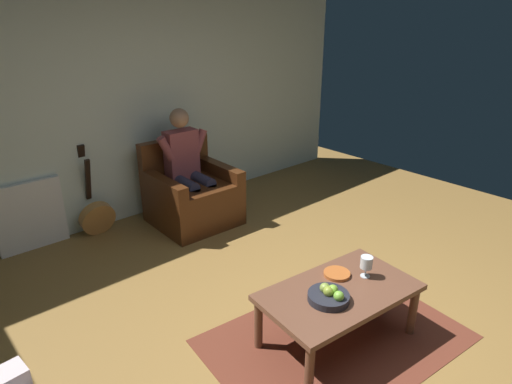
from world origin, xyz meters
name	(u,v)px	position (x,y,z in m)	size (l,w,h in m)	color
ground_plane	(353,344)	(0.00, 0.00, 0.00)	(7.28, 7.28, 0.00)	olive
wall_back	(134,106)	(0.00, -3.06, 1.26)	(6.21, 0.06, 2.53)	silver
rug	(335,339)	(0.06, -0.11, 0.00)	(1.80, 1.23, 0.01)	brown
armchair	(191,196)	(-0.28, -2.46, 0.31)	(0.86, 0.86, 0.90)	#46230F
person_seated	(187,164)	(-0.28, -2.49, 0.67)	(0.62, 0.58, 1.26)	#8D4348
coffee_table	(339,296)	(0.06, -0.11, 0.37)	(1.17, 0.75, 0.43)	brown
guitar	(97,215)	(0.65, -2.86, 0.22)	(0.37, 0.31, 0.96)	#B0773B
radiator	(30,216)	(1.25, -2.99, 0.35)	(0.65, 0.06, 0.70)	white
wine_glass_near	(366,263)	(-0.21, -0.10, 0.54)	(0.09, 0.09, 0.16)	silver
fruit_bowl	(329,296)	(0.21, -0.09, 0.47)	(0.28, 0.28, 0.11)	#23242D
decorative_dish	(337,274)	(-0.07, -0.24, 0.44)	(0.19, 0.19, 0.02)	#B45C28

